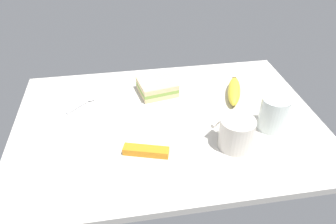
# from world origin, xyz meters

# --- Properties ---
(tabletop) EXTENTS (0.90, 0.64, 0.02)m
(tabletop) POSITION_xyz_m (0.00, 0.00, 0.01)
(tabletop) COLOR beige
(tabletop) RESTS_ON ground
(coffee_mug_black) EXTENTS (0.11, 0.11, 0.09)m
(coffee_mug_black) POSITION_xyz_m (0.16, -0.14, 0.06)
(coffee_mug_black) COLOR silver
(coffee_mug_black) RESTS_ON tabletop
(sandwich_main) EXTENTS (0.13, 0.13, 0.04)m
(sandwich_main) POSITION_xyz_m (-0.01, 0.16, 0.04)
(sandwich_main) COLOR beige
(sandwich_main) RESTS_ON tabletop
(glass_of_milk) EXTENTS (0.08, 0.08, 0.10)m
(glass_of_milk) POSITION_xyz_m (0.29, -0.08, 0.07)
(glass_of_milk) COLOR silver
(glass_of_milk) RESTS_ON tabletop
(banana) EXTENTS (0.09, 0.17, 0.04)m
(banana) POSITION_xyz_m (0.23, 0.09, 0.04)
(banana) COLOR yellow
(banana) RESTS_ON tabletop
(spoon) EXTENTS (0.10, 0.10, 0.01)m
(spoon) POSITION_xyz_m (-0.24, 0.13, 0.02)
(spoon) COLOR silver
(spoon) RESTS_ON tabletop
(snack_bar) EXTENTS (0.12, 0.06, 0.02)m
(snack_bar) POSITION_xyz_m (-0.08, -0.13, 0.03)
(snack_bar) COLOR orange
(snack_bar) RESTS_ON tabletop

